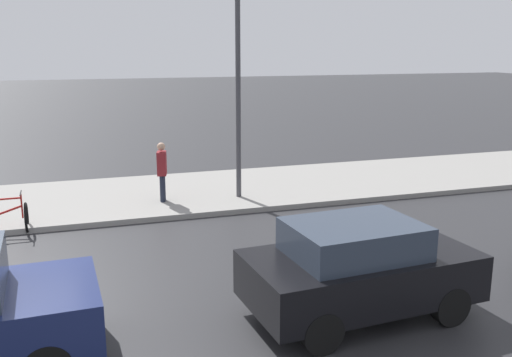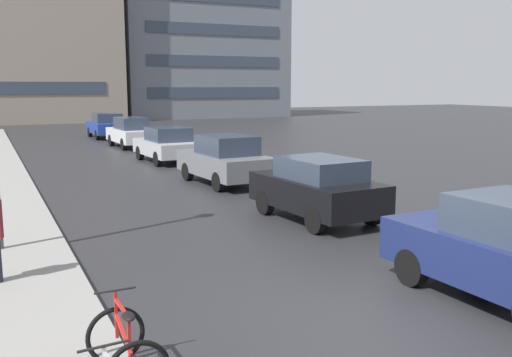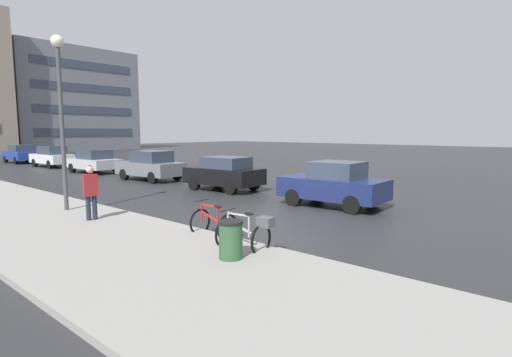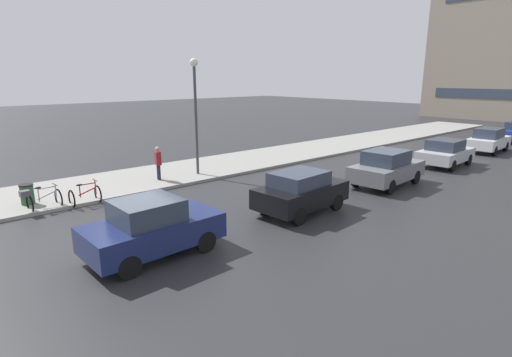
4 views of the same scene
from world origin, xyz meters
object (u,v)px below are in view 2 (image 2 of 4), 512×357
Objects in this scene: car_navy at (510,250)px; car_white at (131,132)px; car_grey at (225,160)px; car_black at (317,188)px; car_blue at (107,125)px; bicycle_second at (126,350)px; car_silver at (168,144)px.

car_navy is 0.95× the size of car_white.
car_grey is (0.17, 11.99, 0.01)m from car_navy.
car_blue is (-0.22, 25.34, -0.02)m from car_black.
car_navy is 0.93× the size of car_grey.
car_grey is at bearing -89.24° from car_white.
bicycle_second is at bearing -103.61° from car_white.
bicycle_second is 19.29m from car_silver.
car_navy is 0.97× the size of car_blue.
car_grey is 6.40m from car_silver.
car_silver is at bearing 89.85° from car_navy.
car_navy is at bearing -90.79° from car_grey.
car_black is at bearing 88.19° from car_navy.
car_navy reaches higher than car_blue.
car_white is at bearing 90.46° from car_silver.
car_grey is at bearing -89.42° from car_blue.
car_grey is 1.03× the size of car_white.
car_black is (0.19, 6.02, -0.01)m from car_navy.
car_silver is 12.97m from car_blue.
car_black is 25.34m from car_blue.
car_grey reaches higher than bicycle_second.
car_grey is at bearing 89.21° from car_navy.
car_navy is at bearing -0.83° from bicycle_second.
car_white is 1.02× the size of car_blue.
car_white is at bearing 90.59° from car_black.
car_black is 0.94× the size of car_blue.
car_navy is 6.02m from car_black.
car_white is (6.04, 24.94, 0.43)m from bicycle_second.
car_grey reaches higher than car_white.
car_silver is 1.00× the size of car_blue.
car_navy is at bearing -89.99° from car_white.
car_grey is 1.05× the size of car_blue.
car_black is 5.98m from car_grey.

